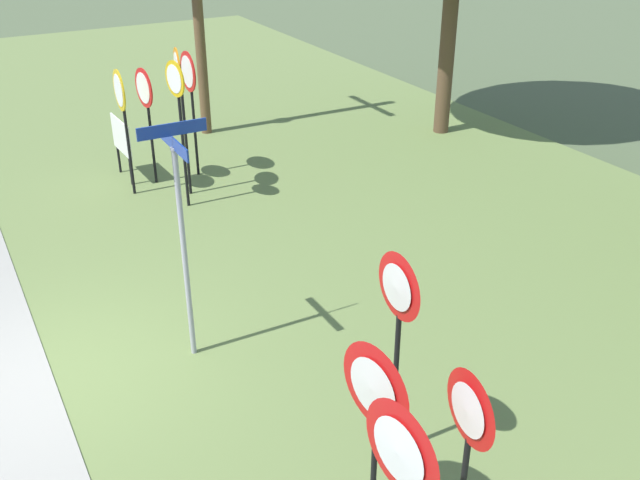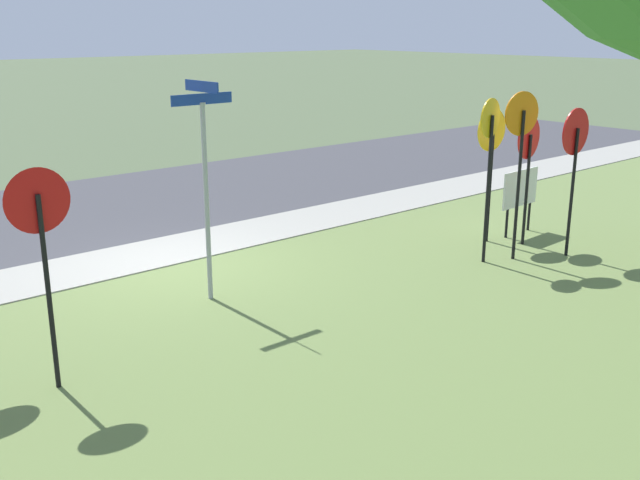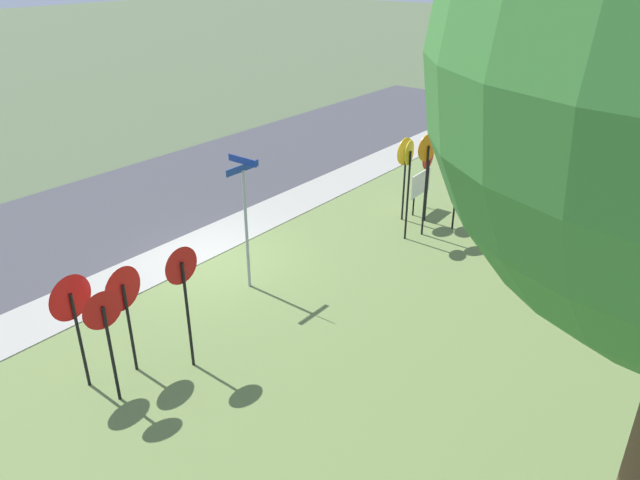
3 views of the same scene
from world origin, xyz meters
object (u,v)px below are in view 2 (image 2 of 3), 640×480
at_px(stop_sign_near_left, 575,149).
at_px(street_name_post, 205,174).
at_px(yield_sign_near_right, 40,227).
at_px(stop_sign_far_left, 491,145).
at_px(notice_board, 520,192).
at_px(stop_sign_far_center, 489,147).
at_px(stop_sign_near_right, 521,139).
at_px(stop_sign_far_right, 528,152).

relative_size(stop_sign_near_left, street_name_post, 0.81).
bearing_deg(yield_sign_near_right, stop_sign_near_left, 173.76).
height_order(stop_sign_far_left, notice_board, stop_sign_far_left).
xyz_separation_m(stop_sign_far_center, notice_board, (-1.92, -0.63, -1.13)).
distance_m(stop_sign_near_right, stop_sign_far_left, 1.14).
relative_size(street_name_post, notice_board, 2.52).
xyz_separation_m(stop_sign_near_right, yield_sign_near_right, (7.79, -0.54, -0.23)).
distance_m(stop_sign_far_center, notice_board, 2.31).
height_order(stop_sign_near_left, stop_sign_near_right, stop_sign_near_right).
distance_m(stop_sign_near_right, stop_sign_far_right, 1.05).
xyz_separation_m(stop_sign_far_right, notice_board, (-0.51, -0.44, -0.87)).
distance_m(stop_sign_near_left, stop_sign_far_right, 0.92).
bearing_deg(stop_sign_far_center, stop_sign_far_right, 177.77).
height_order(stop_sign_far_center, street_name_post, street_name_post).
height_order(stop_sign_near_right, notice_board, stop_sign_near_right).
bearing_deg(stop_sign_near_right, street_name_post, -8.46).
bearing_deg(stop_sign_far_left, stop_sign_far_center, 35.83).
bearing_deg(notice_board, stop_sign_near_right, 29.29).
bearing_deg(stop_sign_near_right, yield_sign_near_right, 6.86).
bearing_deg(stop_sign_far_left, notice_board, 173.66).
bearing_deg(stop_sign_far_right, street_name_post, -19.07).
distance_m(stop_sign_far_left, notice_board, 1.29).
height_order(street_name_post, notice_board, street_name_post).
relative_size(stop_sign_far_left, stop_sign_far_center, 0.89).
xyz_separation_m(stop_sign_far_right, street_name_post, (5.88, -1.33, 0.16)).
bearing_deg(yield_sign_near_right, stop_sign_far_left, -176.55).
bearing_deg(street_name_post, yield_sign_near_right, 23.43).
bearing_deg(yield_sign_near_right, notice_board, -177.51).
bearing_deg(stop_sign_far_center, street_name_post, -28.55).
height_order(stop_sign_near_left, notice_board, stop_sign_near_left).
xyz_separation_m(stop_sign_far_left, notice_board, (-0.86, 0.11, -0.96)).
distance_m(street_name_post, notice_board, 6.53).
distance_m(stop_sign_near_left, stop_sign_far_center, 1.57).
bearing_deg(street_name_post, stop_sign_far_left, 172.03).
xyz_separation_m(stop_sign_near_left, stop_sign_far_center, (1.40, -0.71, 0.09)).
relative_size(stop_sign_near_right, stop_sign_far_left, 1.16).
bearing_deg(stop_sign_near_left, stop_sign_far_center, -27.65).
height_order(stop_sign_near_right, stop_sign_far_center, stop_sign_near_right).
xyz_separation_m(stop_sign_near_left, yield_sign_near_right, (8.67, -1.02, -0.03)).
bearing_deg(stop_sign_far_right, stop_sign_far_center, 1.26).
height_order(stop_sign_near_left, stop_sign_far_center, stop_sign_far_center).
bearing_deg(stop_sign_near_left, stop_sign_far_right, -91.17).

